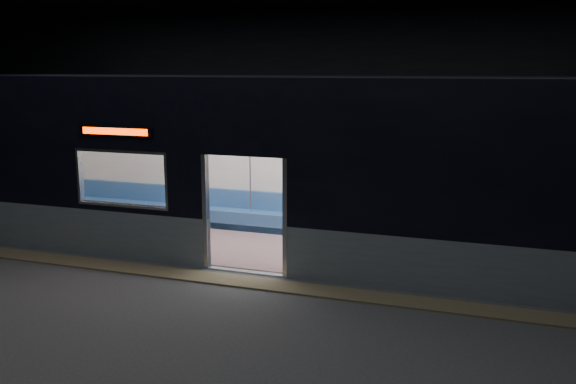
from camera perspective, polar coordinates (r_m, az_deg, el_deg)
The scene contains 7 objects.
station_floor at distance 9.84m, azimuth -6.35°, elevation -9.40°, with size 24.00×14.00×0.01m, color #47494C.
station_envelope at distance 9.19m, azimuth -6.87°, elevation 12.47°, with size 24.00×14.00×5.00m.
tactile_strip at distance 10.31m, azimuth -5.05°, elevation -8.28°, with size 22.80×0.50×0.03m, color #8C7F59.
metro_car at distance 11.66m, azimuth -1.28°, elevation 3.39°, with size 18.00×3.04×3.35m.
passenger at distance 12.49m, azimuth 5.15°, elevation -1.08°, with size 0.39×0.66×1.32m.
handbag at distance 12.31m, azimuth 4.99°, elevation -1.77°, with size 0.29×0.24×0.14m, color black.
transit_map at distance 12.33m, azimuth 17.27°, elevation 1.69°, with size 1.08×0.03×0.70m, color white.
Camera 1 is at (3.94, -8.30, 3.52)m, focal length 38.00 mm.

